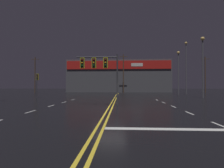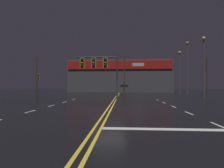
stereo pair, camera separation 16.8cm
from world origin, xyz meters
name	(u,v)px [view 2 (the right image)]	position (x,y,z in m)	size (l,w,h in m)	color
ground_plane	(109,109)	(0.00, 0.00, 0.00)	(200.00, 200.00, 0.00)	black
road_markings	(123,111)	(1.11, -1.28, 0.00)	(16.25, 60.00, 0.01)	gold
traffic_signal_median	(99,66)	(-1.15, 2.24, 3.67)	(3.86, 0.36, 4.74)	#38383D
traffic_signal_corner_northwest	(38,80)	(-12.02, 12.30, 2.71)	(0.42, 0.36, 3.69)	#38383D
streetlight_near_left	(204,59)	(13.14, 13.16, 5.90)	(0.56, 0.56, 9.21)	#59595E
streetlight_near_right	(180,67)	(12.55, 22.55, 5.73)	(0.56, 0.56, 8.91)	#59595E
streetlight_median_approach	(187,61)	(15.22, 25.65, 7.19)	(0.56, 0.56, 11.59)	#59595E
building_backdrop	(120,77)	(0.00, 40.19, 4.69)	(29.90, 10.23, 9.34)	#4C4C51
utility_pole_row	(120,74)	(0.23, 32.71, 5.09)	(47.57, 0.26, 10.22)	#4C3828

